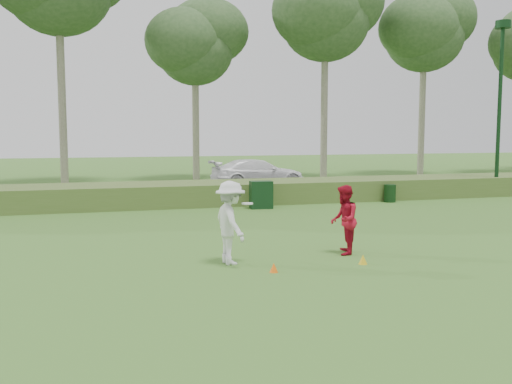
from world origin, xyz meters
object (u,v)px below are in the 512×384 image
object	(u,v)px
player_white	(231,223)
cone_yellow	(363,259)
player_red	(344,220)
trash_bin	(390,193)
cone_orange	(274,268)
car_right	(258,173)
lamp_post	(501,77)
utility_cabinet	(261,195)

from	to	relation	value
player_white	cone_yellow	world-z (taller)	player_white
player_red	trash_bin	distance (m)	11.27
cone_orange	car_right	xyz separation A→B (m)	(5.03, 18.12, 0.71)
cone_orange	cone_yellow	world-z (taller)	cone_yellow
lamp_post	cone_orange	size ratio (longest dim) A/B	39.87
lamp_post	player_red	xyz separation A→B (m)	(-12.60, -9.96, -4.73)
player_white	cone_yellow	xyz separation A→B (m)	(2.91, -0.90, -0.85)
player_white	cone_orange	bearing A→B (deg)	-154.18
player_white	utility_cabinet	distance (m)	9.66
player_white	player_red	distance (m)	2.96
utility_cabinet	trash_bin	size ratio (longest dim) A/B	1.43
cone_orange	car_right	size ratio (longest dim) A/B	0.04
trash_bin	lamp_post	bearing A→B (deg)	7.16
car_right	cone_orange	bearing A→B (deg)	162.77
player_red	utility_cabinet	world-z (taller)	player_red
lamp_post	utility_cabinet	xyz separation A→B (m)	(-12.08, -1.18, -5.05)
car_right	player_white	bearing A→B (deg)	159.72
player_red	car_right	world-z (taller)	player_red
cone_orange	utility_cabinet	world-z (taller)	utility_cabinet
cone_orange	player_red	bearing A→B (deg)	29.66
player_red	trash_bin	size ratio (longest dim) A/B	2.26
cone_orange	car_right	bearing A→B (deg)	74.48
cone_yellow	utility_cabinet	distance (m)	9.94
trash_bin	cone_yellow	bearing A→B (deg)	-122.32
cone_orange	cone_yellow	size ratio (longest dim) A/B	0.92
player_white	cone_orange	xyz separation A→B (m)	(0.70, -1.05, -0.86)
cone_yellow	car_right	world-z (taller)	car_right
car_right	trash_bin	bearing A→B (deg)	-155.85
lamp_post	player_red	distance (m)	16.74
utility_cabinet	cone_orange	bearing A→B (deg)	-100.80
player_white	car_right	bearing A→B (deg)	-26.45
player_white	trash_bin	size ratio (longest dim) A/B	2.51
lamp_post	trash_bin	size ratio (longest dim) A/B	10.68
utility_cabinet	car_right	world-z (taller)	car_right
player_red	cone_orange	world-z (taller)	player_red
lamp_post	utility_cabinet	distance (m)	13.15
lamp_post	cone_orange	xyz separation A→B (m)	(-14.84, -11.24, -5.49)
player_white	player_red	world-z (taller)	player_white
player_red	utility_cabinet	bearing A→B (deg)	-158.36
cone_yellow	car_right	size ratio (longest dim) A/B	0.04
cone_orange	utility_cabinet	size ratio (longest dim) A/B	0.19
player_white	cone_orange	size ratio (longest dim) A/B	9.36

